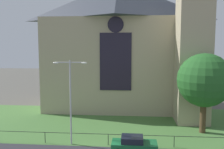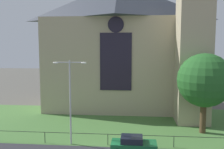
# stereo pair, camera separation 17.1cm
# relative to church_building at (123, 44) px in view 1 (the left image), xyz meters

# --- Properties ---
(ground) EXTENTS (160.00, 160.00, 0.00)m
(ground) POSITION_rel_church_building_xyz_m (-0.91, -8.42, -10.27)
(ground) COLOR #56544C
(grass_verge) EXTENTS (120.00, 20.00, 0.01)m
(grass_verge) POSITION_rel_church_building_xyz_m (-0.91, -10.42, -10.27)
(grass_verge) COLOR #477538
(grass_verge) RESTS_ON ground
(church_building) EXTENTS (23.20, 16.20, 26.00)m
(church_building) POSITION_rel_church_building_xyz_m (0.00, 0.00, 0.00)
(church_building) COLOR tan
(church_building) RESTS_ON ground
(iron_railing) EXTENTS (25.89, 0.07, 1.13)m
(iron_railing) POSITION_rel_church_building_xyz_m (-0.77, -15.92, -9.32)
(iron_railing) COLOR black
(iron_railing) RESTS_ON ground
(tree_right_near) EXTENTS (6.04, 6.04, 9.07)m
(tree_right_near) POSITION_rel_church_building_xyz_m (9.61, -11.42, -4.26)
(tree_right_near) COLOR #4C3823
(tree_right_near) RESTS_ON ground
(streetlamp_near) EXTENTS (3.37, 0.26, 8.43)m
(streetlamp_near) POSITION_rel_church_building_xyz_m (-4.49, -16.02, -4.93)
(streetlamp_near) COLOR #B2B2B7
(streetlamp_near) RESTS_ON ground
(parked_car_green) EXTENTS (4.21, 2.05, 1.51)m
(parked_car_green) POSITION_rel_church_building_xyz_m (1.76, -17.39, -9.53)
(parked_car_green) COLOR #196033
(parked_car_green) RESTS_ON ground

